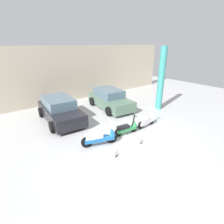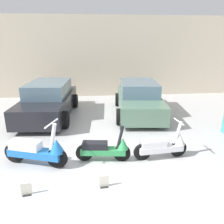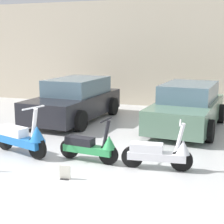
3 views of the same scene
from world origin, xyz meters
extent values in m
plane|color=#B2B2B2|center=(0.00, 0.00, 0.00)|extent=(28.00, 28.00, 0.00)
cube|color=beige|center=(0.00, 7.28, 2.01)|extent=(19.60, 0.12, 4.03)
cylinder|color=black|center=(-0.92, 0.33, 0.25)|extent=(0.50, 0.24, 0.50)
cylinder|color=black|center=(-1.97, 0.67, 0.25)|extent=(0.50, 0.24, 0.50)
cube|color=#1E66B2|center=(-1.44, 0.50, 0.31)|extent=(1.33, 0.69, 0.17)
cube|color=white|center=(-1.67, 0.57, 0.49)|extent=(0.78, 0.50, 0.19)
cylinder|color=white|center=(-0.98, 0.35, 0.75)|extent=(0.24, 0.15, 0.71)
cylinder|color=white|center=(-0.98, 0.35, 1.10)|extent=(0.21, 0.56, 0.03)
cone|color=#1E66B2|center=(-0.90, 0.32, 0.56)|extent=(0.42, 0.42, 0.32)
cylinder|color=black|center=(0.61, 0.49, 0.21)|extent=(0.42, 0.12, 0.42)
cylinder|color=black|center=(-0.30, 0.59, 0.21)|extent=(0.42, 0.12, 0.42)
cube|color=#2D8C4C|center=(0.16, 0.54, 0.26)|extent=(1.11, 0.37, 0.14)
cube|color=black|center=(-0.04, 0.56, 0.41)|extent=(0.63, 0.31, 0.16)
cylinder|color=black|center=(0.57, 0.50, 0.63)|extent=(0.20, 0.09, 0.59)
cylinder|color=black|center=(0.57, 0.50, 0.92)|extent=(0.08, 0.48, 0.03)
cone|color=#2D8C4C|center=(0.63, 0.49, 0.47)|extent=(0.31, 0.31, 0.27)
cylinder|color=black|center=(2.06, 0.58, 0.21)|extent=(0.43, 0.12, 0.43)
cylinder|color=black|center=(1.12, 0.48, 0.21)|extent=(0.43, 0.12, 0.43)
cube|color=silver|center=(1.59, 0.53, 0.27)|extent=(1.14, 0.38, 0.15)
cube|color=white|center=(1.39, 0.51, 0.43)|extent=(0.65, 0.31, 0.17)
cylinder|color=white|center=(2.01, 0.57, 0.65)|extent=(0.20, 0.09, 0.61)
cylinder|color=white|center=(2.01, 0.57, 0.95)|extent=(0.08, 0.50, 0.03)
cone|color=silver|center=(2.08, 0.58, 0.48)|extent=(0.32, 0.32, 0.28)
cube|color=black|center=(-1.75, 4.03, 0.48)|extent=(1.88, 3.97, 0.64)
cube|color=slate|center=(-1.73, 4.26, 1.06)|extent=(1.57, 2.26, 0.51)
cylinder|color=black|center=(-1.00, 2.78, 0.29)|extent=(0.24, 0.60, 0.59)
cylinder|color=black|center=(-2.66, 2.90, 0.29)|extent=(0.24, 0.60, 0.59)
cylinder|color=black|center=(-0.83, 5.17, 0.29)|extent=(0.24, 0.60, 0.59)
cylinder|color=black|center=(-2.50, 5.29, 0.29)|extent=(0.24, 0.60, 0.59)
cube|color=#51705B|center=(1.77, 4.02, 0.47)|extent=(1.92, 3.90, 0.63)
cube|color=slate|center=(1.79, 4.24, 1.03)|extent=(1.58, 2.23, 0.49)
cylinder|color=black|center=(2.47, 2.78, 0.29)|extent=(0.25, 0.59, 0.57)
cylinder|color=black|center=(0.85, 2.93, 0.29)|extent=(0.25, 0.59, 0.57)
cylinder|color=black|center=(2.69, 5.10, 0.29)|extent=(0.25, 0.59, 0.57)
cylinder|color=black|center=(1.07, 5.26, 0.29)|extent=(0.25, 0.59, 0.57)
cube|color=black|center=(-1.38, -0.58, 0.01)|extent=(0.18, 0.14, 0.01)
cube|color=silver|center=(-1.38, -0.58, 0.13)|extent=(0.20, 0.06, 0.26)
cube|color=black|center=(0.11, -0.47, 0.01)|extent=(0.17, 0.13, 0.01)
cube|color=silver|center=(0.11, -0.47, 0.13)|extent=(0.20, 0.05, 0.26)
cylinder|color=teal|center=(4.26, 1.89, 2.01)|extent=(0.41, 0.41, 4.03)
camera|label=1|loc=(-5.01, -5.08, 4.16)|focal=28.00mm
camera|label=2|loc=(-0.08, -4.21, 2.82)|focal=35.00mm
camera|label=3|loc=(2.76, -5.76, 2.42)|focal=55.00mm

